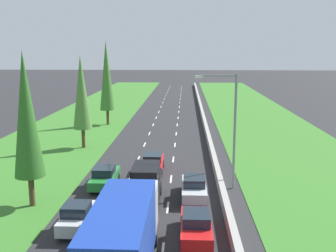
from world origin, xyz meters
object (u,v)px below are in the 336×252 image
object	(u,v)px
green_sedan_left_lane	(105,177)
poplar_tree_third	(81,93)
red_sedan_centre_lane	(153,163)
silver_sedan_right_lane	(194,187)
street_light_mast	(230,123)
poplar_tree_fourth	(107,76)
red_sedan_right_lane	(196,225)
poplar_tree_second	(26,116)
black_van_centre_lane	(146,184)
blue_box_truck_centre_lane	(125,240)
silver_hatchback_left_lane	(78,216)

from	to	relation	value
green_sedan_left_lane	poplar_tree_third	world-z (taller)	poplar_tree_third
red_sedan_centre_lane	poplar_tree_third	bearing A→B (deg)	135.85
silver_sedan_right_lane	street_light_mast	bearing A→B (deg)	38.14
silver_sedan_right_lane	poplar_tree_fourth	xyz separation A→B (m)	(-11.94, 27.86, 6.24)
red_sedan_right_lane	poplar_tree_second	bearing A→B (deg)	159.33
red_sedan_centre_lane	poplar_tree_fourth	xyz separation A→B (m)	(-8.38, 21.71, 6.24)
black_van_centre_lane	poplar_tree_third	bearing A→B (deg)	118.97
black_van_centre_lane	green_sedan_left_lane	distance (m)	4.89
poplar_tree_third	street_light_mast	bearing A→B (deg)	-39.48
silver_sedan_right_lane	poplar_tree_fourth	bearing A→B (deg)	113.19
green_sedan_left_lane	street_light_mast	xyz separation A→B (m)	(9.85, 0.08, 4.42)
red_sedan_right_lane	green_sedan_left_lane	distance (m)	10.97
poplar_tree_third	poplar_tree_fourth	bearing A→B (deg)	89.87
street_light_mast	red_sedan_right_lane	bearing A→B (deg)	-108.20
red_sedan_right_lane	green_sedan_left_lane	xyz separation A→B (m)	(-7.06, 8.39, 0.00)
poplar_tree_second	blue_box_truck_centre_lane	bearing A→B (deg)	-48.03
silver_hatchback_left_lane	black_van_centre_lane	bearing A→B (deg)	49.33
green_sedan_left_lane	poplar_tree_second	world-z (taller)	poplar_tree_second
silver_sedan_right_lane	green_sedan_left_lane	distance (m)	7.38
silver_sedan_right_lane	poplar_tree_third	size ratio (longest dim) A/B	0.44
poplar_tree_second	red_sedan_centre_lane	bearing A→B (deg)	46.46
blue_box_truck_centre_lane	poplar_tree_second	world-z (taller)	poplar_tree_second
red_sedan_right_lane	street_light_mast	bearing A→B (deg)	71.80
silver_hatchback_left_lane	silver_sedan_right_lane	bearing A→B (deg)	37.31
poplar_tree_third	street_light_mast	distance (m)	19.12
blue_box_truck_centre_lane	black_van_centre_lane	world-z (taller)	blue_box_truck_centre_lane
red_sedan_centre_lane	poplar_tree_second	xyz separation A→B (m)	(-7.78, -8.18, 5.61)
blue_box_truck_centre_lane	poplar_tree_second	distance (m)	12.56
silver_sedan_right_lane	poplar_tree_third	bearing A→B (deg)	129.89
blue_box_truck_centre_lane	red_sedan_right_lane	bearing A→B (deg)	52.93
poplar_tree_third	street_light_mast	xyz separation A→B (m)	(14.74, -12.14, -0.92)
silver_hatchback_left_lane	poplar_tree_second	xyz separation A→B (m)	(-4.18, 3.42, 5.59)
green_sedan_left_lane	street_light_mast	size ratio (longest dim) A/B	0.50
red_sedan_right_lane	poplar_tree_third	bearing A→B (deg)	120.10
green_sedan_left_lane	blue_box_truck_centre_lane	bearing A→B (deg)	-74.23
green_sedan_left_lane	poplar_tree_second	bearing A→B (deg)	-135.91
red_sedan_right_lane	black_van_centre_lane	bearing A→B (deg)	123.33
silver_sedan_right_lane	silver_hatchback_left_lane	bearing A→B (deg)	-142.69
black_van_centre_lane	red_sedan_centre_lane	size ratio (longest dim) A/B	1.09
blue_box_truck_centre_lane	poplar_tree_second	bearing A→B (deg)	131.97
poplar_tree_second	poplar_tree_fourth	distance (m)	29.91
blue_box_truck_centre_lane	red_sedan_centre_lane	world-z (taller)	blue_box_truck_centre_lane
silver_sedan_right_lane	green_sedan_left_lane	size ratio (longest dim) A/B	1.00
green_sedan_left_lane	silver_hatchback_left_lane	bearing A→B (deg)	-90.57
green_sedan_left_lane	street_light_mast	distance (m)	10.79
red_sedan_centre_lane	silver_sedan_right_lane	size ratio (longest dim) A/B	1.00
black_van_centre_lane	silver_hatchback_left_lane	bearing A→B (deg)	-130.67
silver_hatchback_left_lane	red_sedan_right_lane	distance (m)	7.18
poplar_tree_second	street_light_mast	xyz separation A→B (m)	(14.10, 4.21, -1.19)
black_van_centre_lane	street_light_mast	size ratio (longest dim) A/B	0.54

